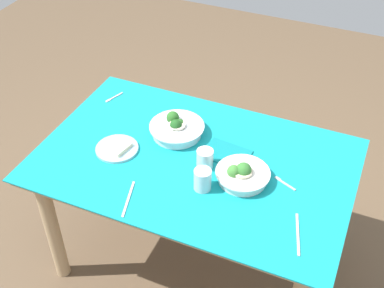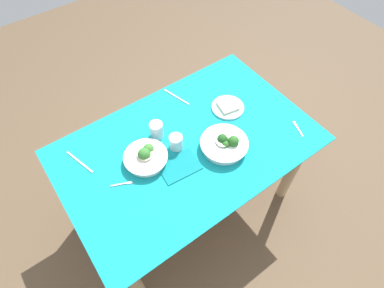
{
  "view_description": "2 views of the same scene",
  "coord_description": "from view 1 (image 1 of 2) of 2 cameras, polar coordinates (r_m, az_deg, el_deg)",
  "views": [
    {
      "loc": [
        -0.65,
        1.53,
        2.2
      ],
      "look_at": [
        0.05,
        -0.08,
        0.72
      ],
      "focal_mm": 46.81,
      "sensor_mm": 36.0,
      "label": 1
    },
    {
      "loc": [
        -0.57,
        -0.83,
        2.12
      ],
      "look_at": [
        0.02,
        -0.02,
        0.72
      ],
      "focal_mm": 29.46,
      "sensor_mm": 36.0,
      "label": 2
    }
  ],
  "objects": [
    {
      "name": "bread_side_plate",
      "position": [
        2.3,
        -8.55,
        -0.44
      ],
      "size": [
        0.19,
        0.19,
        0.03
      ],
      "color": "#99C6D1",
      "rests_on": "dining_table"
    },
    {
      "name": "broccoli_bowl_near",
      "position": [
        2.35,
        -1.76,
        1.79
      ],
      "size": [
        0.26,
        0.26,
        0.1
      ],
      "color": "white",
      "rests_on": "dining_table"
    },
    {
      "name": "water_glass_side",
      "position": [
        2.06,
        1.21,
        -4.07
      ],
      "size": [
        0.07,
        0.07,
        0.1
      ],
      "primitive_type": "cylinder",
      "color": "silver",
      "rests_on": "dining_table"
    },
    {
      "name": "fork_by_far_bowl",
      "position": [
        2.64,
        -8.94,
        5.24
      ],
      "size": [
        0.05,
        0.11,
        0.0
      ],
      "rotation": [
        0.0,
        0.0,
        1.23
      ],
      "color": "#B7B7BC",
      "rests_on": "dining_table"
    },
    {
      "name": "broccoli_bowl_far",
      "position": [
        2.12,
        5.73,
        -3.46
      ],
      "size": [
        0.23,
        0.23,
        0.09
      ],
      "color": "white",
      "rests_on": "dining_table"
    },
    {
      "name": "fork_by_near_bowl",
      "position": [
        2.15,
        10.47,
        -4.36
      ],
      "size": [
        0.1,
        0.05,
        0.0
      ],
      "rotation": [
        0.0,
        0.0,
        5.88
      ],
      "color": "#B7B7BC",
      "rests_on": "dining_table"
    },
    {
      "name": "dining_table",
      "position": [
        2.3,
        0.28,
        -3.81
      ],
      "size": [
        1.4,
        0.9,
        0.72
      ],
      "color": "teal",
      "rests_on": "ground_plane"
    },
    {
      "name": "table_knife_right",
      "position": [
        1.97,
        11.96,
        -10.01
      ],
      "size": [
        0.07,
        0.2,
        0.0
      ],
      "primitive_type": "cube",
      "rotation": [
        0.0,
        0.0,
        4.99
      ],
      "color": "#B7B7BC",
      "rests_on": "dining_table"
    },
    {
      "name": "ground_plane",
      "position": [
        2.76,
        0.24,
        -12.95
      ],
      "size": [
        6.0,
        6.0,
        0.0
      ],
      "primitive_type": "plane",
      "color": "brown"
    },
    {
      "name": "table_knife_left",
      "position": [
        2.07,
        -7.27,
        -6.21
      ],
      "size": [
        0.06,
        0.2,
        0.0
      ],
      "primitive_type": "cube",
      "rotation": [
        0.0,
        0.0,
        4.98
      ],
      "color": "#B7B7BC",
      "rests_on": "dining_table"
    },
    {
      "name": "water_glass_center",
      "position": [
        2.17,
        1.48,
        -1.68
      ],
      "size": [
        0.07,
        0.07,
        0.09
      ],
      "primitive_type": "cylinder",
      "color": "silver",
      "rests_on": "dining_table"
    },
    {
      "name": "napkin_folded_upper",
      "position": [
        2.26,
        3.92,
        -1.09
      ],
      "size": [
        0.22,
        0.17,
        0.01
      ],
      "primitive_type": "cube",
      "rotation": [
        0.0,
        0.0,
        -0.1
      ],
      "color": "#0F777D",
      "rests_on": "dining_table"
    }
  ]
}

